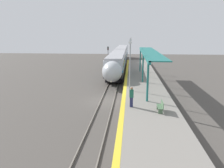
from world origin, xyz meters
TOP-DOWN VIEW (x-y plane):
  - ground_plane at (0.00, 0.00)m, footprint 120.00×120.00m
  - rail_left at (-0.72, 0.00)m, footprint 0.08×90.00m
  - rail_right at (0.72, 0.00)m, footprint 0.08×90.00m
  - train at (0.00, 26.63)m, footprint 2.91×44.84m
  - platform_right at (4.19, 0.00)m, footprint 5.01×64.00m
  - platform_bench at (5.08, -5.81)m, footprint 0.44×1.40m
  - person_waiting at (2.64, -4.80)m, footprint 0.36×0.24m
  - railway_signal at (-2.29, 22.82)m, footprint 0.28×0.28m
  - lamppost_near at (2.43, 1.01)m, footprint 0.36×0.20m
  - lamppost_mid at (2.43, 10.50)m, footprint 0.36×0.20m
  - lamppost_far at (2.43, 19.98)m, footprint 0.36×0.20m
  - lamppost_farthest at (2.43, 29.47)m, footprint 0.36×0.20m
  - station_canopy at (4.73, 5.70)m, footprint 2.02×20.38m

SIDE VIEW (x-z plane):
  - ground_plane at x=0.00m, z-range 0.00..0.00m
  - rail_left at x=-0.72m, z-range 0.00..0.15m
  - rail_right at x=0.72m, z-range 0.00..0.15m
  - platform_right at x=4.19m, z-range 0.00..1.03m
  - platform_bench at x=5.08m, z-range 1.04..1.93m
  - person_waiting at x=2.64m, z-range 1.07..2.88m
  - train at x=0.00m, z-range 0.29..4.20m
  - railway_signal at x=-2.29m, z-range 0.51..5.30m
  - lamppost_near at x=2.43m, z-range 1.42..6.95m
  - lamppost_mid at x=2.43m, z-range 1.42..6.95m
  - lamppost_far at x=2.43m, z-range 1.42..6.95m
  - lamppost_farthest at x=2.43m, z-range 1.42..6.95m
  - station_canopy at x=4.73m, z-range 2.81..6.87m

